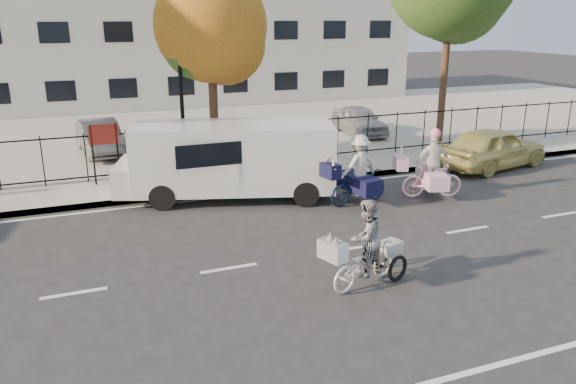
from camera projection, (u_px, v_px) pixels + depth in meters
name	position (u px, v px, depth m)	size (l,w,h in m)	color
ground	(229.00, 269.00, 11.55)	(120.00, 120.00, 0.00)	#333334
road_markings	(229.00, 268.00, 11.54)	(60.00, 9.52, 0.01)	silver
curb	(181.00, 195.00, 16.01)	(60.00, 0.10, 0.15)	#A8A399
sidewalk	(174.00, 185.00, 16.94)	(60.00, 2.20, 0.15)	#A8A399
parking_lot	(138.00, 131.00, 24.85)	(60.00, 15.60, 0.15)	#A8A399
iron_fence	(166.00, 151.00, 17.67)	(58.00, 0.06, 1.50)	black
building	(112.00, 51.00, 32.86)	(34.00, 10.00, 6.00)	silver
lamppost	(181.00, 81.00, 16.83)	(0.36, 0.36, 4.33)	black
street_sign	(104.00, 142.00, 16.52)	(0.85, 0.06, 1.80)	black
zebra_trike	(365.00, 253.00, 10.66)	(2.01, 1.28, 1.73)	white
unicorn_bike	(431.00, 172.00, 15.86)	(2.03, 1.47, 2.00)	#FEC1D0
bull_bike	(358.00, 177.00, 15.34)	(2.13, 1.48, 1.93)	#0F1A35
white_van	(231.00, 158.00, 15.66)	(6.43, 3.54, 2.13)	white
gold_sedan	(493.00, 148.00, 18.99)	(1.67, 4.14, 1.41)	#C4BD6A
lot_car_c	(100.00, 137.00, 20.39)	(1.27, 3.65, 1.20)	#464A4E
lot_car_d	(359.00, 120.00, 23.78)	(1.39, 3.46, 1.18)	#9B9CA2
tree_mid	(215.00, 31.00, 17.45)	(3.55, 3.52, 6.45)	#442D1D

